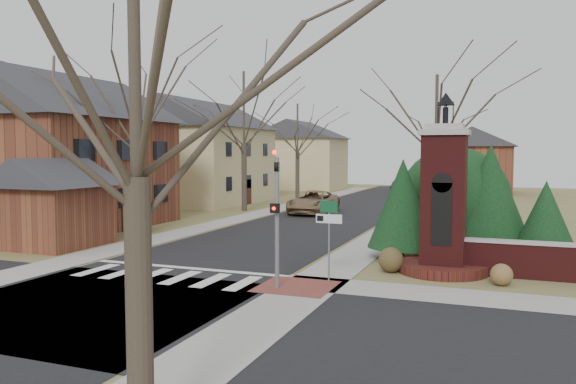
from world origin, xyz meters
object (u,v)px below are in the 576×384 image
at_px(pickup_truck, 313,202).
at_px(distant_car, 403,188).
at_px(traffic_signal_pole, 277,208).
at_px(sign_post, 329,225).
at_px(brick_gate_monument, 444,213).

height_order(pickup_truck, distant_car, pickup_truck).
bearing_deg(traffic_signal_pole, pickup_truck, 105.38).
height_order(sign_post, pickup_truck, sign_post).
xyz_separation_m(pickup_truck, distant_car, (3.27, 19.09, -0.04)).
bearing_deg(distant_car, pickup_truck, 83.08).
bearing_deg(brick_gate_monument, distant_car, 101.50).
bearing_deg(traffic_signal_pole, sign_post, 47.57).
height_order(sign_post, distant_car, sign_post).
distance_m(traffic_signal_pole, distant_car, 40.93).
bearing_deg(sign_post, brick_gate_monument, 41.42).
distance_m(pickup_truck, distant_car, 19.37).
xyz_separation_m(sign_post, pickup_truck, (-7.26, 20.30, -1.14)).
distance_m(brick_gate_monument, distant_car, 37.15).
bearing_deg(brick_gate_monument, sign_post, -138.58).
relative_size(brick_gate_monument, pickup_truck, 1.12).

